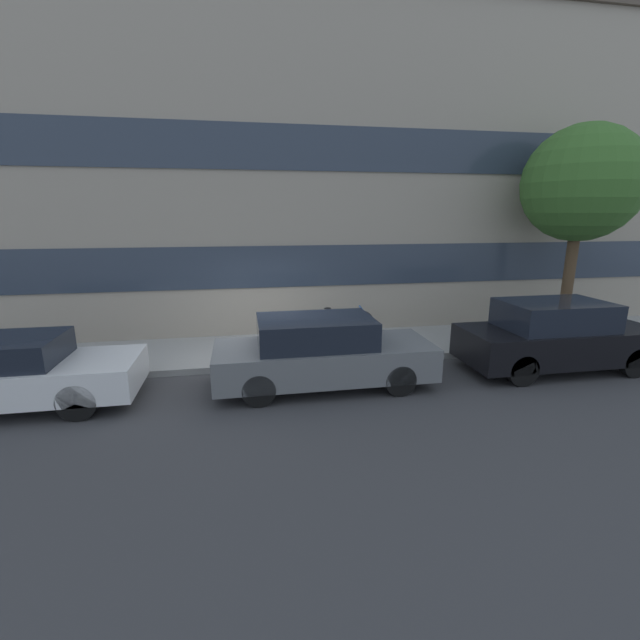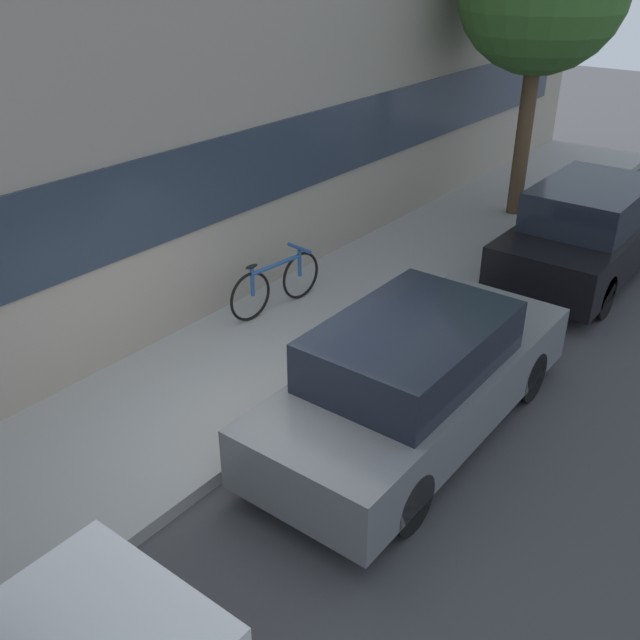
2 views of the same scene
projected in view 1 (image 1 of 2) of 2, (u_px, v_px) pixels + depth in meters
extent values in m
plane|color=#38383A|center=(266.00, 371.00, 9.42)|extent=(56.00, 56.00, 0.00)
cube|color=gray|center=(263.00, 350.00, 10.59)|extent=(28.00, 2.48, 0.15)
cube|color=gray|center=(254.00, 168.00, 11.13)|extent=(28.00, 0.90, 9.06)
cube|color=#2D3847|center=(258.00, 267.00, 11.29)|extent=(25.76, 0.04, 1.10)
cube|color=#2D3847|center=(254.00, 146.00, 10.57)|extent=(25.76, 0.04, 1.10)
cube|color=silver|center=(4.00, 380.00, 7.49)|extent=(4.51, 1.60, 0.59)
cylinder|color=black|center=(103.00, 372.00, 8.46)|extent=(0.64, 0.18, 0.64)
cylinder|color=black|center=(77.00, 402.00, 7.11)|extent=(0.64, 0.18, 0.64)
cube|color=slate|center=(324.00, 360.00, 8.48)|extent=(4.27, 1.62, 0.64)
cube|color=black|center=(315.00, 331.00, 8.31)|extent=(2.22, 1.43, 0.54)
cylinder|color=black|center=(377.00, 356.00, 9.46)|extent=(0.61, 0.18, 0.61)
cylinder|color=black|center=(400.00, 380.00, 8.08)|extent=(0.61, 0.18, 0.61)
cylinder|color=black|center=(256.00, 363.00, 9.00)|extent=(0.61, 0.18, 0.61)
cylinder|color=black|center=(259.00, 390.00, 7.62)|extent=(0.61, 0.18, 0.61)
cube|color=black|center=(557.00, 343.00, 9.38)|extent=(4.24, 1.61, 0.71)
cube|color=black|center=(554.00, 315.00, 9.19)|extent=(2.20, 1.42, 0.59)
cylinder|color=black|center=(583.00, 343.00, 10.36)|extent=(0.64, 0.18, 0.64)
cylinder|color=black|center=(635.00, 363.00, 8.99)|extent=(0.64, 0.18, 0.64)
cylinder|color=black|center=(483.00, 349.00, 9.90)|extent=(0.64, 0.18, 0.64)
cylinder|color=black|center=(523.00, 370.00, 8.53)|extent=(0.64, 0.18, 0.64)
cylinder|color=red|center=(60.00, 367.00, 9.15)|extent=(0.28, 0.28, 0.04)
cylinder|color=red|center=(58.00, 354.00, 9.07)|extent=(0.19, 0.19, 0.58)
sphere|color=red|center=(56.00, 339.00, 8.99)|extent=(0.20, 0.20, 0.20)
cylinder|color=red|center=(49.00, 351.00, 9.03)|extent=(0.15, 0.08, 0.08)
cylinder|color=red|center=(66.00, 350.00, 9.09)|extent=(0.15, 0.08, 0.08)
torus|color=black|center=(361.00, 323.00, 11.50)|extent=(0.70, 0.12, 0.70)
torus|color=black|center=(326.00, 324.00, 11.44)|extent=(0.70, 0.12, 0.70)
cylinder|color=#234C8C|center=(344.00, 312.00, 11.40)|extent=(0.91, 0.16, 0.06)
cylinder|color=#234C8C|center=(328.00, 317.00, 11.39)|extent=(0.06, 0.06, 0.40)
cylinder|color=#234C8C|center=(361.00, 316.00, 11.45)|extent=(0.06, 0.06, 0.40)
ellipsoid|color=black|center=(328.00, 308.00, 11.34)|extent=(0.21, 0.10, 0.05)
cylinder|color=#234C8C|center=(361.00, 308.00, 11.40)|extent=(0.10, 0.44, 0.05)
cylinder|color=brown|center=(569.00, 277.00, 11.28)|extent=(0.28, 0.28, 3.16)
sphere|color=#386628|center=(582.00, 183.00, 10.71)|extent=(2.87, 2.87, 2.87)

